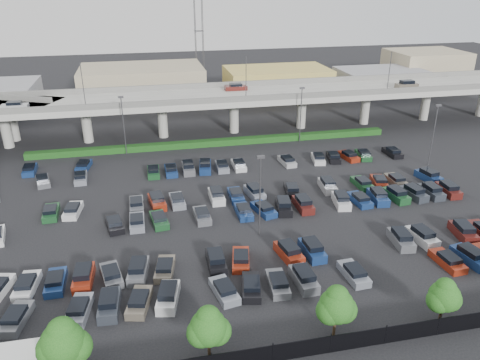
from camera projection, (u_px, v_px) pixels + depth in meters
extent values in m
plane|color=black|center=(245.00, 206.00, 64.09)|extent=(280.00, 280.00, 0.00)
cube|color=gray|center=(208.00, 98.00, 89.75)|extent=(150.00, 13.00, 1.10)
cube|color=#605F5B|center=(214.00, 100.00, 83.74)|extent=(150.00, 0.50, 1.00)
cube|color=#605F5B|center=(204.00, 85.00, 94.91)|extent=(150.00, 0.50, 1.00)
cylinder|color=gray|center=(6.00, 130.00, 84.22)|extent=(1.80, 1.80, 6.70)
cube|color=#605F5B|center=(2.00, 113.00, 82.94)|extent=(2.60, 9.75, 0.50)
cylinder|color=gray|center=(87.00, 125.00, 86.91)|extent=(1.80, 1.80, 6.70)
cube|color=#605F5B|center=(84.00, 108.00, 85.63)|extent=(2.60, 9.75, 0.50)
cylinder|color=gray|center=(163.00, 120.00, 89.60)|extent=(1.80, 1.80, 6.70)
cube|color=#605F5B|center=(161.00, 104.00, 88.33)|extent=(2.60, 9.75, 0.50)
cylinder|color=gray|center=(234.00, 116.00, 92.30)|extent=(1.80, 1.80, 6.70)
cube|color=#605F5B|center=(234.00, 100.00, 91.02)|extent=(2.60, 9.75, 0.50)
cylinder|color=gray|center=(301.00, 112.00, 94.99)|extent=(1.80, 1.80, 6.70)
cube|color=#605F5B|center=(302.00, 97.00, 93.71)|extent=(2.60, 9.75, 0.50)
cylinder|color=gray|center=(365.00, 108.00, 97.68)|extent=(1.80, 1.80, 6.70)
cube|color=#605F5B|center=(367.00, 93.00, 96.41)|extent=(2.60, 9.75, 0.50)
cylinder|color=gray|center=(425.00, 104.00, 100.38)|extent=(1.80, 1.80, 6.70)
cube|color=#605F5B|center=(428.00, 90.00, 99.10)|extent=(2.60, 9.75, 0.50)
cube|color=#A5A6A9|center=(15.00, 107.00, 80.14)|extent=(4.40, 1.82, 0.82)
cube|color=black|center=(14.00, 103.00, 79.89)|extent=(2.30, 1.60, 0.50)
cube|color=#541A16|center=(236.00, 88.00, 93.20)|extent=(4.40, 1.82, 0.82)
cube|color=black|center=(236.00, 85.00, 92.95)|extent=(2.30, 1.60, 0.50)
cube|color=#645B4E|center=(407.00, 86.00, 94.33)|extent=(4.40, 1.82, 1.05)
cube|color=black|center=(407.00, 82.00, 94.00)|extent=(2.60, 1.60, 0.65)
cylinder|color=#444448|center=(83.00, 87.00, 78.23)|extent=(0.14, 0.14, 8.00)
cylinder|color=#444448|center=(246.00, 79.00, 83.61)|extent=(0.14, 0.14, 8.00)
cylinder|color=#444448|center=(389.00, 73.00, 89.00)|extent=(0.14, 0.14, 8.00)
cylinder|color=gray|center=(13.00, 123.00, 87.71)|extent=(1.60, 1.60, 6.70)
cube|color=#113A13|center=(215.00, 143.00, 86.21)|extent=(66.00, 1.60, 1.10)
cube|color=black|center=(319.00, 346.00, 38.71)|extent=(70.00, 0.06, 1.80)
cylinder|color=black|center=(273.00, 353.00, 37.90)|extent=(0.10, 0.10, 2.00)
cylinder|color=black|center=(330.00, 343.00, 38.86)|extent=(0.10, 0.10, 2.00)
cylinder|color=black|center=(386.00, 334.00, 39.82)|extent=(0.10, 0.10, 2.00)
cylinder|color=black|center=(438.00, 326.00, 40.78)|extent=(0.10, 0.10, 2.00)
sphere|color=#144713|center=(63.00, 343.00, 35.09)|extent=(3.39, 3.39, 3.39)
sphere|color=#144713|center=(75.00, 347.00, 35.57)|extent=(2.67, 2.67, 2.67)
sphere|color=#144713|center=(54.00, 349.00, 35.03)|extent=(2.67, 2.67, 2.67)
sphere|color=#144713|center=(62.00, 332.00, 34.81)|extent=(2.30, 2.30, 2.30)
cylinder|color=#332316|center=(209.00, 351.00, 38.13)|extent=(0.26, 0.26, 1.96)
sphere|color=#144713|center=(208.00, 328.00, 37.16)|extent=(3.04, 3.04, 3.04)
sphere|color=#144713|center=(217.00, 331.00, 37.60)|extent=(2.39, 2.39, 2.39)
sphere|color=#144713|center=(201.00, 333.00, 37.10)|extent=(2.39, 2.39, 2.39)
sphere|color=#144713|center=(208.00, 318.00, 36.92)|extent=(2.06, 2.06, 2.06)
cylinder|color=#332316|center=(334.00, 329.00, 40.50)|extent=(0.26, 0.26, 1.97)
sphere|color=#144713|center=(336.00, 306.00, 39.52)|extent=(3.07, 3.07, 3.07)
sphere|color=#144713|center=(343.00, 309.00, 39.97)|extent=(2.41, 2.41, 2.41)
sphere|color=#144713|center=(330.00, 311.00, 39.47)|extent=(2.41, 2.41, 2.41)
sphere|color=#144713|center=(337.00, 297.00, 39.28)|extent=(2.08, 2.08, 2.08)
cylinder|color=#332316|center=(440.00, 316.00, 42.07)|extent=(0.26, 0.26, 1.80)
sphere|color=#144713|center=(444.00, 296.00, 41.18)|extent=(2.79, 2.79, 2.79)
sphere|color=#144713|center=(449.00, 299.00, 41.60)|extent=(2.19, 2.19, 2.19)
sphere|color=#144713|center=(439.00, 301.00, 41.13)|extent=(2.19, 2.19, 2.19)
sphere|color=#144713|center=(446.00, 288.00, 40.98)|extent=(1.89, 1.89, 1.89)
cube|color=black|center=(20.00, 360.00, 36.30)|extent=(6.63, 2.64, 1.01)
cube|color=silver|center=(19.00, 353.00, 36.01)|extent=(7.80, 2.69, 0.27)
cube|color=#5A5C62|center=(16.00, 319.00, 42.49)|extent=(2.64, 4.67, 0.82)
cube|color=black|center=(14.00, 315.00, 42.06)|extent=(2.02, 2.57, 0.50)
cube|color=gray|center=(79.00, 310.00, 43.55)|extent=(2.47, 4.63, 0.82)
cube|color=black|center=(78.00, 306.00, 43.12)|extent=(1.93, 2.52, 0.50)
cube|color=#2F343D|center=(110.00, 305.00, 44.03)|extent=(2.09, 4.51, 1.05)
cube|color=black|center=(109.00, 298.00, 43.70)|extent=(1.76, 2.70, 0.65)
cube|color=#645B4E|center=(139.00, 302.00, 44.61)|extent=(2.78, 4.70, 0.82)
cube|color=black|center=(139.00, 298.00, 44.18)|extent=(2.09, 2.61, 0.50)
cube|color=silver|center=(168.00, 298.00, 45.09)|extent=(2.72, 4.69, 1.05)
cube|color=black|center=(168.00, 291.00, 44.76)|extent=(2.12, 2.88, 0.65)
cube|color=gray|center=(224.00, 291.00, 46.19)|extent=(2.62, 4.67, 0.82)
cube|color=black|center=(225.00, 287.00, 45.76)|extent=(2.01, 2.56, 0.50)
cube|color=black|center=(251.00, 287.00, 46.72)|extent=(2.68, 4.68, 0.82)
cube|color=black|center=(252.00, 283.00, 46.29)|extent=(2.04, 2.58, 0.50)
cube|color=#5A5C62|center=(278.00, 284.00, 47.25)|extent=(2.15, 4.53, 0.82)
cube|color=black|center=(279.00, 280.00, 46.82)|extent=(1.77, 2.42, 0.50)
cube|color=#5A5C62|center=(304.00, 280.00, 47.73)|extent=(2.04, 4.49, 1.05)
cube|color=black|center=(304.00, 273.00, 47.40)|extent=(1.73, 2.68, 0.65)
cube|color=gray|center=(354.00, 274.00, 48.84)|extent=(2.08, 4.50, 0.82)
cube|color=black|center=(355.00, 270.00, 48.40)|extent=(1.74, 2.39, 0.50)
cube|color=maroon|center=(447.00, 261.00, 50.95)|extent=(2.10, 4.51, 0.82)
cube|color=black|center=(450.00, 257.00, 50.52)|extent=(1.75, 2.40, 0.50)
cube|color=navy|center=(470.00, 258.00, 51.44)|extent=(2.54, 4.64, 1.05)
cube|color=black|center=(471.00, 251.00, 51.10)|extent=(2.02, 2.83, 0.65)
cube|color=silver|center=(27.00, 286.00, 46.96)|extent=(2.23, 4.55, 0.82)
cube|color=black|center=(26.00, 282.00, 46.52)|extent=(1.81, 2.44, 0.50)
cube|color=navy|center=(56.00, 282.00, 47.49)|extent=(1.87, 4.42, 0.82)
cube|color=black|center=(55.00, 278.00, 47.05)|extent=(1.63, 2.32, 0.50)
cube|color=maroon|center=(84.00, 278.00, 47.97)|extent=(2.02, 4.48, 1.05)
cube|color=black|center=(83.00, 271.00, 47.64)|extent=(1.72, 2.67, 0.65)
cube|color=#5A5C62|center=(112.00, 276.00, 48.55)|extent=(2.66, 4.67, 0.82)
cube|color=black|center=(111.00, 272.00, 48.11)|extent=(2.03, 2.57, 0.50)
cube|color=#5A5C62|center=(138.00, 271.00, 49.03)|extent=(2.50, 4.64, 1.05)
cube|color=black|center=(138.00, 265.00, 48.70)|extent=(2.00, 2.82, 0.65)
cube|color=#645B4E|center=(165.00, 269.00, 49.60)|extent=(2.59, 4.66, 0.82)
cube|color=black|center=(165.00, 265.00, 49.17)|extent=(2.00, 2.55, 0.50)
cube|color=black|center=(216.00, 262.00, 50.61)|extent=(1.87, 4.42, 1.05)
cube|color=black|center=(216.00, 256.00, 50.28)|extent=(1.63, 2.62, 0.65)
cube|color=maroon|center=(241.00, 260.00, 51.19)|extent=(2.71, 4.69, 0.82)
cube|color=black|center=(241.00, 256.00, 50.76)|extent=(2.05, 2.59, 0.50)
cube|color=maroon|center=(289.00, 253.00, 52.20)|extent=(2.53, 4.64, 1.05)
cube|color=black|center=(289.00, 247.00, 51.87)|extent=(2.01, 2.83, 0.65)
cube|color=navy|center=(312.00, 251.00, 52.73)|extent=(2.02, 4.48, 1.05)
cube|color=black|center=(313.00, 244.00, 52.40)|extent=(1.72, 2.67, 0.65)
cube|color=#5A5C62|center=(401.00, 240.00, 54.85)|extent=(2.30, 4.58, 1.05)
cube|color=black|center=(402.00, 234.00, 54.51)|extent=(1.88, 2.76, 0.65)
cube|color=silver|center=(422.00, 237.00, 55.38)|extent=(2.24, 4.56, 1.05)
cube|color=black|center=(423.00, 231.00, 55.04)|extent=(1.85, 2.74, 0.65)
cube|color=#541A16|center=(463.00, 232.00, 56.43)|extent=(2.48, 4.63, 1.05)
cube|color=black|center=(464.00, 226.00, 56.10)|extent=(1.99, 2.82, 0.65)
cube|color=black|center=(115.00, 225.00, 58.38)|extent=(2.58, 4.66, 0.82)
cube|color=black|center=(114.00, 221.00, 57.94)|extent=(1.99, 2.55, 0.50)
cube|color=gray|center=(137.00, 222.00, 58.90)|extent=(1.83, 4.40, 0.82)
cube|color=black|center=(137.00, 219.00, 58.47)|extent=(1.61, 2.30, 0.50)
cube|color=#1B4D26|center=(159.00, 220.00, 59.43)|extent=(2.41, 4.61, 0.82)
cube|color=black|center=(159.00, 217.00, 59.00)|extent=(1.90, 2.50, 0.50)
cube|color=#5A5C62|center=(202.00, 216.00, 60.49)|extent=(2.00, 4.47, 0.82)
cube|color=black|center=(202.00, 212.00, 60.06)|extent=(1.69, 2.36, 0.50)
cube|color=navy|center=(243.00, 212.00, 61.55)|extent=(1.86, 4.42, 0.82)
cube|color=black|center=(244.00, 208.00, 61.12)|extent=(1.62, 2.31, 0.50)
cube|color=navy|center=(264.00, 210.00, 62.08)|extent=(2.88, 4.72, 0.82)
cube|color=black|center=(264.00, 206.00, 61.65)|extent=(2.13, 2.63, 0.50)
cube|color=black|center=(284.00, 207.00, 62.56)|extent=(2.50, 4.63, 1.05)
cube|color=black|center=(284.00, 201.00, 62.23)|extent=(1.99, 2.82, 0.65)
cube|color=#541A16|center=(303.00, 205.00, 63.09)|extent=(1.86, 4.42, 1.05)
cube|color=black|center=(303.00, 200.00, 62.76)|extent=(1.63, 2.62, 0.65)
cube|color=silver|center=(341.00, 201.00, 64.15)|extent=(2.53, 4.64, 1.05)
cube|color=black|center=(342.00, 196.00, 63.82)|extent=(2.01, 2.83, 0.65)
cube|color=navy|center=(360.00, 200.00, 64.72)|extent=(2.15, 4.53, 0.82)
cube|color=black|center=(361.00, 197.00, 64.29)|extent=(1.77, 2.41, 0.50)
cube|color=navy|center=(378.00, 197.00, 65.21)|extent=(2.28, 4.57, 1.05)
cube|color=black|center=(379.00, 192.00, 64.87)|extent=(1.87, 2.76, 0.65)
cube|color=#1B4D26|center=(396.00, 196.00, 65.74)|extent=(2.30, 4.58, 1.05)
cube|color=black|center=(397.00, 190.00, 65.40)|extent=(1.88, 2.76, 0.65)
cube|color=#2F343D|center=(414.00, 194.00, 66.26)|extent=(2.49, 4.63, 1.05)
cube|color=black|center=(414.00, 189.00, 65.93)|extent=(1.99, 2.82, 0.65)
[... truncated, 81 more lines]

